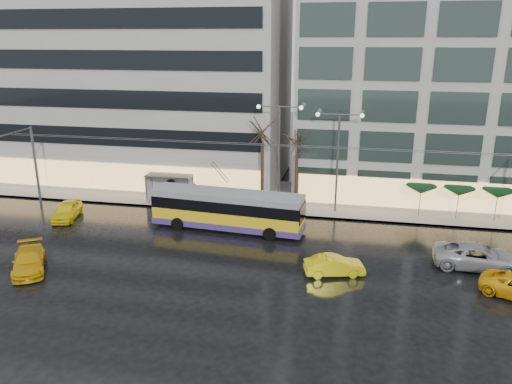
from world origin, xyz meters
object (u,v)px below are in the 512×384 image
(bus_shelter, at_px, (166,182))
(taxi_a, at_px, (67,210))
(street_lamp_near, at_px, (279,143))
(trolleybus, at_px, (228,211))

(bus_shelter, relative_size, taxi_a, 1.00)
(bus_shelter, height_order, street_lamp_near, street_lamp_near)
(street_lamp_near, bearing_deg, bus_shelter, -179.37)
(trolleybus, xyz_separation_m, street_lamp_near, (3.18, 5.60, 4.48))
(trolleybus, bearing_deg, bus_shelter, 142.72)
(street_lamp_near, relative_size, taxi_a, 2.16)
(bus_shelter, xyz_separation_m, taxi_a, (-6.63, -5.82, -1.25))
(taxi_a, bearing_deg, trolleybus, -12.32)
(trolleybus, xyz_separation_m, taxi_a, (-13.84, -0.33, -0.80))
(trolleybus, relative_size, taxi_a, 2.91)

